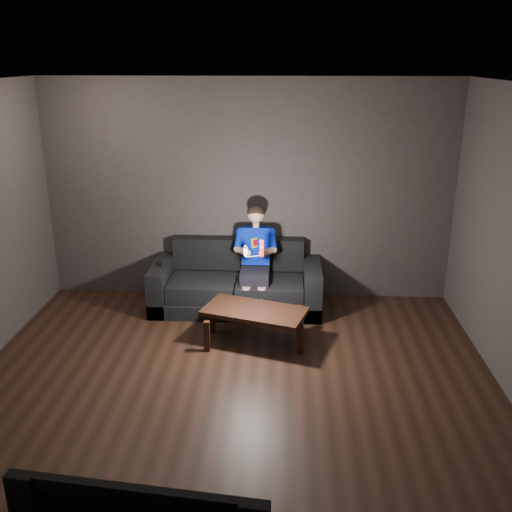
{
  "coord_description": "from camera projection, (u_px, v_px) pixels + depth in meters",
  "views": [
    {
      "loc": [
        0.46,
        -4.31,
        2.92
      ],
      "look_at": [
        0.15,
        1.55,
        0.85
      ],
      "focal_mm": 40.0,
      "sensor_mm": 36.0,
      "label": 1
    }
  ],
  "objects": [
    {
      "name": "front_wall",
      "position": [
        163.0,
        476.0,
        2.25
      ],
      "size": [
        5.0,
        0.04,
        2.7
      ],
      "primitive_type": "cube",
      "color": "#393130",
      "rests_on": "ground"
    },
    {
      "name": "wii_remote_red",
      "position": [
        262.0,
        248.0,
        6.21
      ],
      "size": [
        0.04,
        0.07,
        0.19
      ],
      "color": "red",
      "rests_on": "child"
    },
    {
      "name": "back_wall",
      "position": [
        248.0,
        191.0,
        6.96
      ],
      "size": [
        5.0,
        0.04,
        2.7
      ],
      "primitive_type": "cube",
      "color": "#393130",
      "rests_on": "ground"
    },
    {
      "name": "child",
      "position": [
        255.0,
        252.0,
        6.74
      ],
      "size": [
        0.5,
        0.62,
        1.23
      ],
      "color": "black",
      "rests_on": "sofa"
    },
    {
      "name": "sofa",
      "position": [
        237.0,
        287.0,
        6.94
      ],
      "size": [
        2.03,
        0.88,
        0.78
      ],
      "color": "black",
      "rests_on": "floor"
    },
    {
      "name": "ceiling",
      "position": [
        224.0,
        87.0,
        4.16
      ],
      "size": [
        5.0,
        5.0,
        0.02
      ],
      "primitive_type": "cube",
      "color": "silver",
      "rests_on": "back_wall"
    },
    {
      "name": "floor",
      "position": [
        230.0,
        404.0,
        5.05
      ],
      "size": [
        5.0,
        5.0,
        0.0
      ],
      "primitive_type": "plane",
      "color": "black",
      "rests_on": "ground"
    },
    {
      "name": "wii_remote_black",
      "position": [
        160.0,
        264.0,
        6.81
      ],
      "size": [
        0.05,
        0.14,
        0.03
      ],
      "color": "black",
      "rests_on": "sofa"
    },
    {
      "name": "coffee_table",
      "position": [
        255.0,
        314.0,
        6.03
      ],
      "size": [
        1.17,
        0.83,
        0.39
      ],
      "color": "black",
      "rests_on": "floor"
    },
    {
      "name": "nunchuk_white",
      "position": [
        245.0,
        251.0,
        6.24
      ],
      "size": [
        0.07,
        0.09,
        0.14
      ],
      "color": "white",
      "rests_on": "child"
    }
  ]
}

